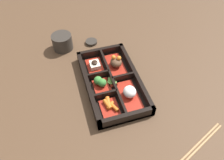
# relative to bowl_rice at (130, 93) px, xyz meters

# --- Properties ---
(ground_plane) EXTENTS (3.00, 3.00, 0.00)m
(ground_plane) POSITION_rel_bowl_rice_xyz_m (-0.08, -0.04, -0.03)
(ground_plane) COLOR #4C3523
(bento_base) EXTENTS (0.34, 0.19, 0.01)m
(bento_base) POSITION_rel_bowl_rice_xyz_m (-0.08, -0.04, -0.02)
(bento_base) COLOR black
(bento_base) RESTS_ON ground_plane
(bento_rim) EXTENTS (0.34, 0.19, 0.04)m
(bento_rim) POSITION_rel_bowl_rice_xyz_m (-0.08, -0.04, -0.01)
(bento_rim) COLOR black
(bento_rim) RESTS_ON ground_plane
(bowl_stew) EXTENTS (0.13, 0.06, 0.05)m
(bowl_stew) POSITION_rel_bowl_rice_xyz_m (-0.15, 0.00, 0.00)
(bowl_stew) COLOR maroon
(bowl_stew) RESTS_ON bento_base
(bowl_rice) EXTENTS (0.13, 0.06, 0.04)m
(bowl_rice) POSITION_rel_bowl_rice_xyz_m (0.00, 0.00, 0.00)
(bowl_rice) COLOR maroon
(bowl_rice) RESTS_ON bento_base
(bowl_tofu) EXTENTS (0.09, 0.06, 0.03)m
(bowl_tofu) POSITION_rel_bowl_rice_xyz_m (-0.17, -0.08, -0.01)
(bowl_tofu) COLOR maroon
(bowl_tofu) RESTS_ON bento_base
(bowl_greens) EXTENTS (0.08, 0.06, 0.04)m
(bowl_greens) POSITION_rel_bowl_rice_xyz_m (-0.08, -0.08, -0.00)
(bowl_greens) COLOR maroon
(bowl_greens) RESTS_ON bento_base
(bowl_carrots) EXTENTS (0.07, 0.06, 0.02)m
(bowl_carrots) POSITION_rel_bowl_rice_xyz_m (0.02, -0.08, -0.01)
(bowl_carrots) COLOR maroon
(bowl_carrots) RESTS_ON bento_base
(bowl_pickles) EXTENTS (0.04, 0.03, 0.01)m
(bowl_pickles) POSITION_rel_bowl_rice_xyz_m (-0.08, -0.04, -0.01)
(bowl_pickles) COLOR maroon
(bowl_pickles) RESTS_ON bento_base
(tea_cup) EXTENTS (0.08, 0.08, 0.07)m
(tea_cup) POSITION_rel_bowl_rice_xyz_m (-0.33, -0.18, 0.01)
(tea_cup) COLOR #2D2823
(tea_cup) RESTS_ON ground_plane
(chopsticks) EXTENTS (0.10, 0.21, 0.01)m
(chopsticks) POSITION_rel_bowl_rice_xyz_m (0.23, 0.14, -0.02)
(chopsticks) COLOR #A87F51
(chopsticks) RESTS_ON ground_plane
(sauce_dish) EXTENTS (0.05, 0.05, 0.01)m
(sauce_dish) POSITION_rel_bowl_rice_xyz_m (-0.33, -0.06, -0.02)
(sauce_dish) COLOR #2D2823
(sauce_dish) RESTS_ON ground_plane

